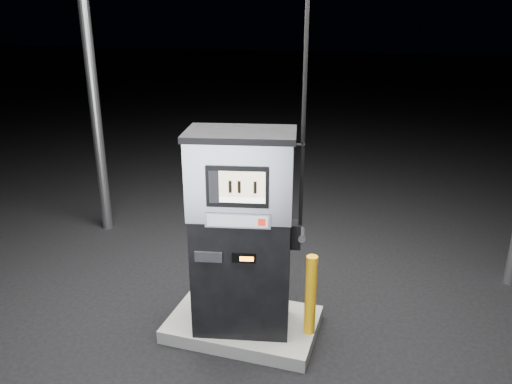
# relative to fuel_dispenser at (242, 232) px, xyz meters

# --- Properties ---
(ground) EXTENTS (80.00, 80.00, 0.00)m
(ground) POSITION_rel_fuel_dispenser_xyz_m (-0.03, 0.10, -1.24)
(ground) COLOR black
(ground) RESTS_ON ground
(pump_island) EXTENTS (1.60, 1.00, 0.15)m
(pump_island) POSITION_rel_fuel_dispenser_xyz_m (-0.03, 0.10, -1.17)
(pump_island) COLOR slate
(pump_island) RESTS_ON ground
(fuel_dispenser) EXTENTS (1.23, 0.83, 4.41)m
(fuel_dispenser) POSITION_rel_fuel_dispenser_xyz_m (0.00, 0.00, 0.00)
(fuel_dispenser) COLOR black
(fuel_dispenser) RESTS_ON pump_island
(bollard_left) EXTENTS (0.11, 0.11, 0.77)m
(bollard_left) POSITION_rel_fuel_dispenser_xyz_m (-0.58, 0.25, -0.71)
(bollard_left) COLOR #FFB00E
(bollard_left) RESTS_ON pump_island
(bollard_right) EXTENTS (0.13, 0.13, 0.89)m
(bollard_right) POSITION_rel_fuel_dispenser_xyz_m (0.71, 0.08, -0.65)
(bollard_right) COLOR #FFB00E
(bollard_right) RESTS_ON pump_island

